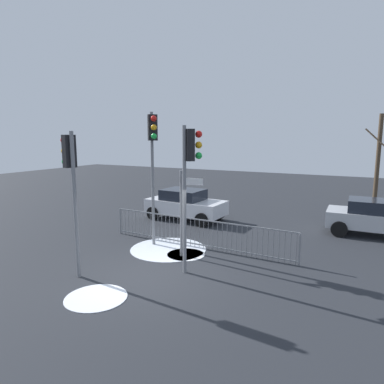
{
  "coord_description": "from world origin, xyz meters",
  "views": [
    {
      "loc": [
        5.38,
        -7.89,
        4.0
      ],
      "look_at": [
        -0.04,
        2.54,
        2.09
      ],
      "focal_mm": 32.07,
      "sensor_mm": 36.0,
      "label": 1
    }
  ],
  "objects_px": {
    "traffic_light_rear_right": "(153,149)",
    "traffic_light_mid_left": "(189,166)",
    "bare_tree_left": "(379,156)",
    "car_white_trailing": "(185,204)",
    "direction_sign_post": "(183,209)",
    "traffic_light_foreground_left": "(71,171)",
    "car_silver_far": "(376,217)"
  },
  "relations": [
    {
      "from": "traffic_light_foreground_left",
      "to": "direction_sign_post",
      "type": "relative_size",
      "value": 1.43
    },
    {
      "from": "car_silver_far",
      "to": "traffic_light_foreground_left",
      "type": "bearing_deg",
      "value": -133.5
    },
    {
      "from": "car_white_trailing",
      "to": "direction_sign_post",
      "type": "bearing_deg",
      "value": -59.28
    },
    {
      "from": "traffic_light_rear_right",
      "to": "traffic_light_foreground_left",
      "type": "height_order",
      "value": "traffic_light_rear_right"
    },
    {
      "from": "car_white_trailing",
      "to": "bare_tree_left",
      "type": "height_order",
      "value": "bare_tree_left"
    },
    {
      "from": "car_white_trailing",
      "to": "car_silver_far",
      "type": "height_order",
      "value": "same"
    },
    {
      "from": "traffic_light_rear_right",
      "to": "car_silver_far",
      "type": "relative_size",
      "value": 1.27
    },
    {
      "from": "traffic_light_foreground_left",
      "to": "direction_sign_post",
      "type": "xyz_separation_m",
      "value": [
        1.98,
        2.85,
        -1.41
      ]
    },
    {
      "from": "car_silver_far",
      "to": "bare_tree_left",
      "type": "distance_m",
      "value": 8.56
    },
    {
      "from": "traffic_light_rear_right",
      "to": "traffic_light_mid_left",
      "type": "bearing_deg",
      "value": 100.84
    },
    {
      "from": "traffic_light_rear_right",
      "to": "car_white_trailing",
      "type": "height_order",
      "value": "traffic_light_rear_right"
    },
    {
      "from": "direction_sign_post",
      "to": "bare_tree_left",
      "type": "bearing_deg",
      "value": 58.04
    },
    {
      "from": "traffic_light_mid_left",
      "to": "bare_tree_left",
      "type": "bearing_deg",
      "value": 123.04
    },
    {
      "from": "car_silver_far",
      "to": "traffic_light_mid_left",
      "type": "bearing_deg",
      "value": -127.2
    },
    {
      "from": "traffic_light_mid_left",
      "to": "bare_tree_left",
      "type": "distance_m",
      "value": 15.98
    },
    {
      "from": "traffic_light_mid_left",
      "to": "bare_tree_left",
      "type": "xyz_separation_m",
      "value": [
        5.02,
        15.17,
        -0.34
      ]
    },
    {
      "from": "traffic_light_rear_right",
      "to": "car_white_trailing",
      "type": "bearing_deg",
      "value": -121.53
    },
    {
      "from": "traffic_light_foreground_left",
      "to": "car_white_trailing",
      "type": "relative_size",
      "value": 1.07
    },
    {
      "from": "traffic_light_mid_left",
      "to": "direction_sign_post",
      "type": "distance_m",
      "value": 2.07
    },
    {
      "from": "traffic_light_foreground_left",
      "to": "car_silver_far",
      "type": "xyz_separation_m",
      "value": [
        7.76,
        8.6,
        -2.28
      ]
    },
    {
      "from": "direction_sign_post",
      "to": "car_white_trailing",
      "type": "bearing_deg",
      "value": 108.42
    },
    {
      "from": "direction_sign_post",
      "to": "bare_tree_left",
      "type": "distance_m",
      "value": 15.27
    },
    {
      "from": "car_white_trailing",
      "to": "bare_tree_left",
      "type": "bearing_deg",
      "value": 51.7
    },
    {
      "from": "traffic_light_rear_right",
      "to": "direction_sign_post",
      "type": "bearing_deg",
      "value": 117.09
    },
    {
      "from": "traffic_light_mid_left",
      "to": "traffic_light_rear_right",
      "type": "bearing_deg",
      "value": -163.45
    },
    {
      "from": "traffic_light_foreground_left",
      "to": "direction_sign_post",
      "type": "bearing_deg",
      "value": -19.84
    },
    {
      "from": "traffic_light_rear_right",
      "to": "car_silver_far",
      "type": "height_order",
      "value": "traffic_light_rear_right"
    },
    {
      "from": "traffic_light_mid_left",
      "to": "traffic_light_foreground_left",
      "type": "distance_m",
      "value": 3.31
    },
    {
      "from": "traffic_light_mid_left",
      "to": "traffic_light_foreground_left",
      "type": "height_order",
      "value": "traffic_light_mid_left"
    },
    {
      "from": "direction_sign_post",
      "to": "traffic_light_foreground_left",
      "type": "bearing_deg",
      "value": -134.21
    },
    {
      "from": "traffic_light_rear_right",
      "to": "bare_tree_left",
      "type": "xyz_separation_m",
      "value": [
        7.34,
        13.56,
        -0.73
      ]
    },
    {
      "from": "traffic_light_foreground_left",
      "to": "direction_sign_post",
      "type": "height_order",
      "value": "traffic_light_foreground_left"
    }
  ]
}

